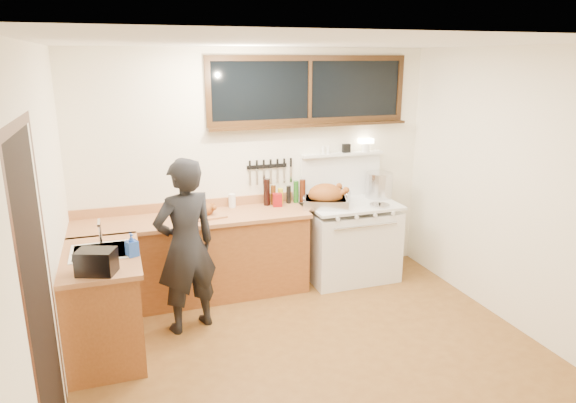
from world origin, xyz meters
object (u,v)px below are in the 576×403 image
object	(u,v)px
roast_turkey	(326,197)
vintage_stove	(350,239)
man	(186,246)
cutting_board	(204,212)

from	to	relation	value
roast_turkey	vintage_stove	bearing A→B (deg)	8.33
vintage_stove	roast_turkey	xyz separation A→B (m)	(-0.33, -0.05, 0.54)
man	cutting_board	bearing A→B (deg)	65.97
cutting_board	roast_turkey	bearing A→B (deg)	-2.69
man	roast_turkey	world-z (taller)	man
vintage_stove	man	bearing A→B (deg)	-162.80
roast_turkey	man	bearing A→B (deg)	-161.06
vintage_stove	cutting_board	bearing A→B (deg)	179.51
cutting_board	vintage_stove	bearing A→B (deg)	-0.49
man	roast_turkey	size ratio (longest dim) A/B	2.79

